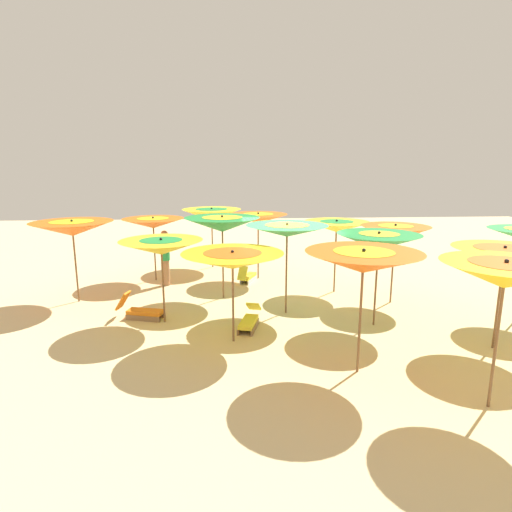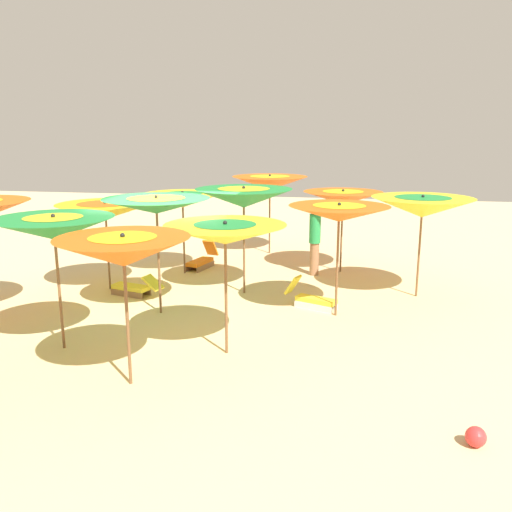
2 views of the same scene
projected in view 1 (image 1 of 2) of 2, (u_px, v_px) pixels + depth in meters
The scene contains 20 objects.
ground at pixel (288, 310), 11.90m from camera, with size 40.80×40.80×0.04m, color beige.
beach_umbrella_0 at pixel (72, 228), 12.13m from camera, with size 2.30×2.30×2.46m.
beach_umbrella_1 at pixel (161, 247), 10.53m from camera, with size 2.08×2.08×2.22m.
beach_umbrella_2 at pixel (233, 260), 9.35m from camera, with size 2.29×2.29×2.15m.
beach_umbrella_3 at pixel (363, 262), 7.86m from camera, with size 2.19×2.19×2.48m.
beach_umbrella_4 at pixel (505, 275), 6.64m from camera, with size 1.98×1.98×2.56m.
beach_umbrella_5 at pixel (153, 223), 14.50m from camera, with size 2.10×2.10×2.25m.
beach_umbrella_6 at pixel (222, 224), 12.46m from camera, with size 2.23×2.23×2.54m.
beach_umbrella_7 at pixel (287, 231), 11.15m from camera, with size 2.18×2.18×2.50m.
beach_umbrella_8 at pixel (379, 241), 10.29m from camera, with size 2.04×2.04×2.41m.
beach_umbrella_9 at pixel (504, 255), 8.96m from camera, with size 2.13×2.13×2.33m.
beach_umbrella_10 at pixel (212, 215), 16.37m from camera, with size 2.28×2.28×2.37m.
beach_umbrella_11 at pixel (258, 219), 14.71m from camera, with size 2.04×2.04×2.37m.
beach_umbrella_12 at pixel (336, 227), 13.12m from camera, with size 2.05×2.05×2.33m.
beach_umbrella_13 at pixel (395, 233), 12.07m from camera, with size 1.96×1.96×2.35m.
lounger_0 at pixel (247, 277), 14.58m from camera, with size 0.74×1.20×0.66m.
lounger_1 at pixel (141, 311), 11.15m from camera, with size 1.30×0.67×0.71m.
lounger_2 at pixel (249, 320), 10.53m from camera, with size 0.68×1.34×0.53m.
beachgoer_0 at pixel (165, 257), 14.08m from camera, with size 0.30×0.30×1.87m.
beach_ball at pixel (366, 261), 17.26m from camera, with size 0.26×0.26×0.26m, color red.
Camera 1 is at (-1.66, -11.22, 4.00)m, focal length 29.61 mm.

